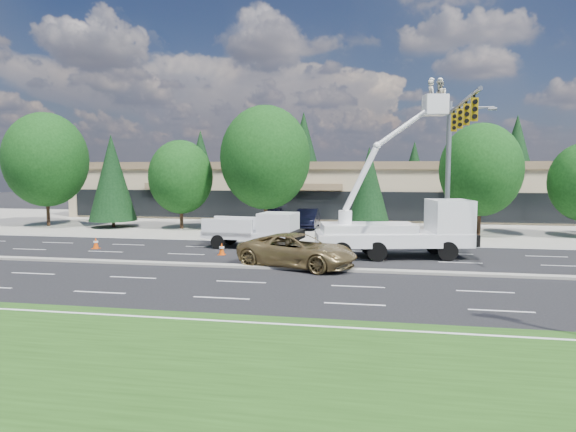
% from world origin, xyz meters
% --- Properties ---
extents(ground, '(140.00, 140.00, 0.00)m').
position_xyz_m(ground, '(0.00, 0.00, 0.00)').
color(ground, black).
rests_on(ground, ground).
extents(concrete_apron, '(140.00, 22.00, 0.01)m').
position_xyz_m(concrete_apron, '(0.00, 20.00, 0.01)').
color(concrete_apron, gray).
rests_on(concrete_apron, ground).
extents(grass_verge, '(140.00, 10.00, 0.01)m').
position_xyz_m(grass_verge, '(0.00, -13.00, 0.01)').
color(grass_verge, '#1E3F12').
rests_on(grass_verge, ground).
extents(road_median, '(120.00, 0.55, 0.12)m').
position_xyz_m(road_median, '(0.00, 0.00, 0.06)').
color(road_median, gray).
rests_on(road_median, ground).
extents(strip_mall, '(50.40, 15.40, 5.50)m').
position_xyz_m(strip_mall, '(0.00, 29.97, 2.83)').
color(strip_mall, tan).
rests_on(strip_mall, ground).
extents(tree_front_a, '(6.91, 6.91, 9.58)m').
position_xyz_m(tree_front_a, '(-22.00, 15.00, 5.61)').
color(tree_front_a, '#332114').
rests_on(tree_front_a, ground).
extents(tree_front_b, '(3.89, 3.89, 7.67)m').
position_xyz_m(tree_front_b, '(-16.00, 15.00, 4.11)').
color(tree_front_b, '#332114').
rests_on(tree_front_b, ground).
extents(tree_front_c, '(5.16, 5.16, 7.16)m').
position_xyz_m(tree_front_c, '(-10.00, 15.00, 4.19)').
color(tree_front_c, '#332114').
rests_on(tree_front_c, ground).
extents(tree_front_d, '(7.04, 7.04, 9.76)m').
position_xyz_m(tree_front_d, '(-3.00, 15.00, 5.72)').
color(tree_front_d, '#332114').
rests_on(tree_front_d, ground).
extents(tree_front_e, '(3.30, 3.30, 6.50)m').
position_xyz_m(tree_front_e, '(5.00, 15.00, 3.49)').
color(tree_front_e, '#332114').
rests_on(tree_front_e, ground).
extents(tree_front_f, '(5.89, 5.89, 8.17)m').
position_xyz_m(tree_front_f, '(13.00, 15.00, 4.78)').
color(tree_front_f, '#332114').
rests_on(tree_front_f, ground).
extents(tree_back_a, '(5.08, 5.08, 10.01)m').
position_xyz_m(tree_back_a, '(-18.00, 42.00, 5.37)').
color(tree_back_a, '#332114').
rests_on(tree_back_a, ground).
extents(tree_back_b, '(6.16, 6.16, 12.15)m').
position_xyz_m(tree_back_b, '(-4.00, 42.00, 6.52)').
color(tree_back_b, '#332114').
rests_on(tree_back_b, ground).
extents(tree_back_c, '(4.19, 4.19, 8.25)m').
position_xyz_m(tree_back_c, '(10.00, 42.00, 4.43)').
color(tree_back_c, '#332114').
rests_on(tree_back_c, ground).
extents(tree_back_d, '(5.75, 5.75, 11.34)m').
position_xyz_m(tree_back_d, '(22.00, 42.00, 6.09)').
color(tree_back_d, '#332114').
rests_on(tree_back_d, ground).
extents(signal_mast, '(2.76, 10.16, 9.00)m').
position_xyz_m(signal_mast, '(10.03, 7.04, 6.06)').
color(signal_mast, gray).
rests_on(signal_mast, ground).
extents(utility_pickup, '(5.96, 2.79, 2.21)m').
position_xyz_m(utility_pickup, '(-1.57, 6.15, 0.91)').
color(utility_pickup, white).
rests_on(utility_pickup, ground).
extents(bucket_truck, '(8.66, 4.13, 9.70)m').
position_xyz_m(bucket_truck, '(7.27, 4.35, 2.04)').
color(bucket_truck, white).
rests_on(bucket_truck, ground).
extents(traffic_cone_a, '(0.40, 0.40, 0.70)m').
position_xyz_m(traffic_cone_a, '(-11.20, 4.20, 0.34)').
color(traffic_cone_a, '#DB4706').
rests_on(traffic_cone_a, ground).
extents(traffic_cone_b, '(0.40, 0.40, 0.70)m').
position_xyz_m(traffic_cone_b, '(-2.94, 3.38, 0.34)').
color(traffic_cone_b, '#DB4706').
rests_on(traffic_cone_b, ground).
extents(traffic_cone_c, '(0.40, 0.40, 0.70)m').
position_xyz_m(traffic_cone_c, '(0.41, 4.29, 0.34)').
color(traffic_cone_c, '#DB4706').
rests_on(traffic_cone_c, ground).
extents(minivan, '(6.52, 4.52, 1.65)m').
position_xyz_m(minivan, '(1.86, 0.60, 0.83)').
color(minivan, olive).
rests_on(minivan, ground).
extents(parked_car_west, '(2.25, 4.65, 1.53)m').
position_xyz_m(parked_car_west, '(-3.29, 19.60, 0.77)').
color(parked_car_west, black).
rests_on(parked_car_west, ground).
extents(parked_car_east, '(1.77, 4.82, 1.58)m').
position_xyz_m(parked_car_east, '(0.00, 17.24, 0.79)').
color(parked_car_east, black).
rests_on(parked_car_east, ground).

